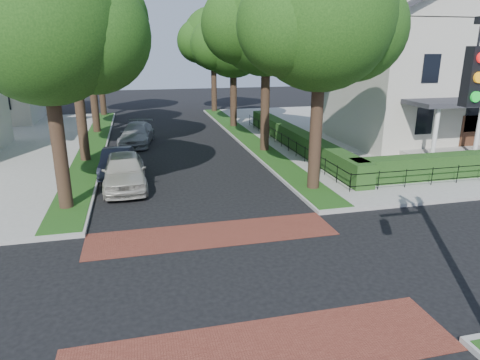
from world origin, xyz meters
The scene contains 20 objects.
ground centered at (0.00, 0.00, 0.00)m, with size 120.00×120.00×0.00m, color black.
sidewalk_ne centered at (19.50, 19.00, 0.07)m, with size 30.00×30.00×0.15m, color gray.
crosswalk_far centered at (0.00, 3.20, 0.01)m, with size 9.00×2.20×0.01m, color maroon.
crosswalk_near centered at (0.00, -3.20, 0.01)m, with size 9.00×2.20×0.01m, color maroon.
grass_strip_ne centered at (5.40, 19.10, 0.16)m, with size 1.60×29.80×0.02m, color #184313.
grass_strip_nw centered at (-5.40, 19.10, 0.16)m, with size 1.60×29.80×0.02m, color #184313.
tree_right_near centered at (5.60, 7.24, 7.63)m, with size 7.75×6.67×10.66m.
tree_right_mid centered at (5.61, 15.25, 7.99)m, with size 8.25×7.09×11.22m.
tree_right_far centered at (5.60, 24.22, 6.91)m, with size 7.25×6.23×9.74m.
tree_right_back centered at (5.60, 33.23, 7.27)m, with size 7.50×6.45×10.20m.
tree_left_near centered at (-5.40, 7.23, 7.27)m, with size 7.50×6.45×10.20m.
tree_left_mid centered at (-5.39, 15.24, 8.34)m, with size 8.00×6.88×11.48m.
tree_left_far centered at (-5.40, 24.22, 7.12)m, with size 7.00×6.02×9.86m.
tree_left_back centered at (-5.40, 33.24, 7.41)m, with size 7.75×6.66×10.44m.
hedge_main_road centered at (7.70, 15.00, 0.75)m, with size 1.00×18.00×1.20m, color #193F16.
fence_main_road centered at (6.90, 15.00, 0.60)m, with size 0.06×18.00×0.90m, color black, non-canonical shape.
house_victorian centered at (17.51, 15.92, 6.02)m, with size 13.00×13.05×12.48m.
parked_car_front centered at (-3.16, 9.55, 0.85)m, with size 2.01×4.98×1.70m, color #B8B4A6.
parked_car_middle centered at (-3.60, 11.99, 0.68)m, with size 1.45×4.15×1.37m, color #202331.
parked_car_rear centered at (-2.48, 19.30, 0.73)m, with size 2.04×5.02×1.46m, color gray.
Camera 1 is at (-2.40, -10.90, 6.54)m, focal length 32.00 mm.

